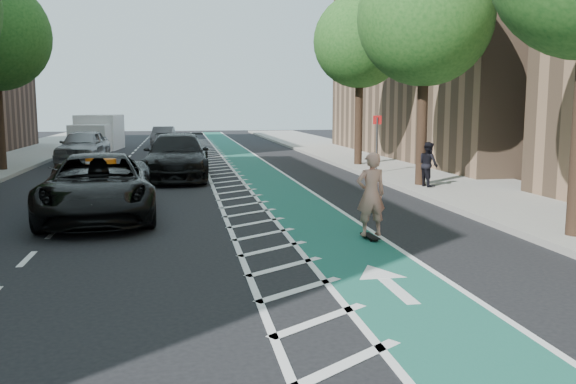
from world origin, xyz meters
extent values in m
plane|color=black|center=(0.00, 0.00, 0.00)|extent=(120.00, 120.00, 0.00)
cube|color=#175044|center=(3.00, 10.00, 0.01)|extent=(2.00, 90.00, 0.01)
cube|color=silver|center=(1.50, 10.00, 0.01)|extent=(1.40, 90.00, 0.01)
cube|color=gray|center=(9.50, 10.00, 0.07)|extent=(5.00, 90.00, 0.15)
cube|color=gray|center=(7.05, 10.00, 0.08)|extent=(0.12, 90.00, 0.16)
cylinder|color=#382619|center=(7.90, 0.00, 2.20)|extent=(0.36, 0.36, 4.40)
cylinder|color=#382619|center=(7.90, 8.00, 2.20)|extent=(0.36, 0.36, 4.40)
sphere|color=#194918|center=(7.90, 8.00, 5.80)|extent=(4.20, 4.20, 4.20)
cylinder|color=#382619|center=(7.90, 16.00, 2.20)|extent=(0.36, 0.36, 4.40)
sphere|color=#194918|center=(7.90, 16.00, 5.80)|extent=(4.20, 4.20, 4.20)
cylinder|color=#4C4C4C|center=(7.60, 12.00, 1.20)|extent=(0.08, 0.08, 2.40)
cube|color=red|center=(7.60, 12.00, 2.30)|extent=(0.35, 0.02, 0.35)
cube|color=black|center=(3.70, 0.52, 0.08)|extent=(0.25, 0.71, 0.03)
cylinder|color=black|center=(3.61, 0.74, 0.03)|extent=(0.03, 0.06, 0.05)
cylinder|color=black|center=(3.75, 0.75, 0.03)|extent=(0.03, 0.06, 0.05)
cylinder|color=black|center=(3.65, 0.28, 0.03)|extent=(0.03, 0.06, 0.05)
cylinder|color=black|center=(3.79, 0.29, 0.03)|extent=(0.03, 0.06, 0.05)
imported|color=tan|center=(3.70, 0.52, 0.99)|extent=(0.69, 0.48, 1.80)
imported|color=black|center=(-2.40, 4.16, 0.83)|extent=(3.18, 6.13, 1.65)
imported|color=black|center=(-0.45, 12.49, 0.88)|extent=(2.68, 6.15, 1.76)
imported|color=gray|center=(-5.17, 20.29, 0.85)|extent=(2.43, 5.13, 1.69)
imported|color=#59585D|center=(-1.55, 33.36, 0.68)|extent=(1.74, 4.24, 1.37)
imported|color=black|center=(7.96, 7.54, 0.91)|extent=(0.69, 0.82, 1.52)
cube|color=silver|center=(-5.55, 30.15, 1.13)|extent=(2.87, 3.88, 2.27)
cube|color=silver|center=(-5.84, 27.45, 0.85)|extent=(2.45, 2.05, 1.70)
cylinder|color=black|center=(-6.91, 27.10, 0.40)|extent=(0.37, 0.82, 0.79)
cylinder|color=black|center=(-4.88, 26.89, 0.40)|extent=(0.37, 0.82, 0.79)
cylinder|color=black|center=(-6.47, 31.16, 0.40)|extent=(0.37, 0.82, 0.79)
cylinder|color=black|center=(-4.44, 30.95, 0.40)|extent=(0.37, 0.82, 0.79)
cylinder|color=#D65C0B|center=(-2.27, 4.29, 0.47)|extent=(0.55, 0.55, 0.95)
cylinder|color=silver|center=(-2.27, 4.29, 0.32)|extent=(0.56, 0.56, 0.13)
cylinder|color=silver|center=(-2.27, 4.29, 0.61)|extent=(0.56, 0.56, 0.13)
cylinder|color=black|center=(-2.27, 4.29, 0.02)|extent=(0.69, 0.69, 0.04)
cylinder|color=orange|center=(-2.96, 11.74, 0.45)|extent=(0.52, 0.52, 0.89)
cylinder|color=silver|center=(-2.96, 11.74, 0.30)|extent=(0.53, 0.53, 0.12)
cylinder|color=silver|center=(-2.96, 11.74, 0.58)|extent=(0.53, 0.53, 0.12)
cylinder|color=black|center=(-2.96, 11.74, 0.02)|extent=(0.66, 0.66, 0.04)
cylinder|color=orange|center=(-4.00, 14.50, 0.41)|extent=(0.47, 0.47, 0.81)
cylinder|color=silver|center=(-4.00, 14.50, 0.27)|extent=(0.48, 0.48, 0.11)
cylinder|color=silver|center=(-4.00, 14.50, 0.52)|extent=(0.48, 0.48, 0.11)
cylinder|color=black|center=(-4.00, 14.50, 0.02)|extent=(0.60, 0.60, 0.04)
camera|label=1|loc=(-0.28, -11.88, 2.87)|focal=38.00mm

